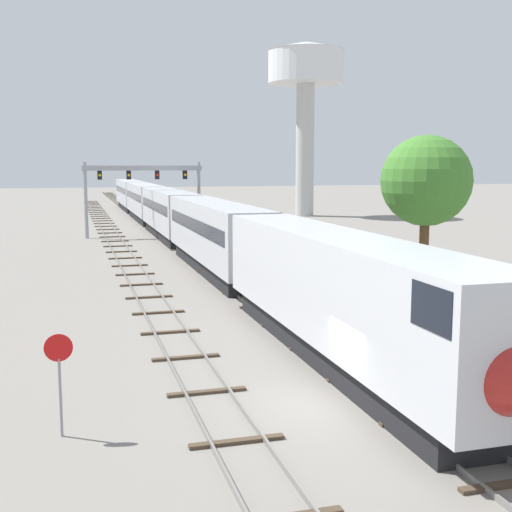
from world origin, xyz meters
TOP-DOWN VIEW (x-y plane):
  - ground_plane at (0.00, 0.00)m, footprint 400.00×400.00m
  - track_main at (2.00, 60.00)m, footprint 2.60×200.00m
  - track_near at (-3.50, 40.00)m, footprint 2.60×160.00m
  - passenger_train at (2.00, 48.16)m, footprint 3.04×108.87m
  - signal_gantry at (-0.25, 49.79)m, footprint 12.10×0.49m
  - water_tower at (25.13, 71.37)m, footprint 10.82×10.82m
  - stop_sign at (-8.00, -0.25)m, footprint 0.76×0.08m
  - trackside_tree_left at (12.29, 15.79)m, footprint 5.25×5.25m

SIDE VIEW (x-z plane):
  - ground_plane at x=0.00m, z-range 0.00..0.00m
  - track_main at x=2.00m, z-range -0.01..0.15m
  - track_near at x=-3.50m, z-range -0.01..0.15m
  - stop_sign at x=-8.00m, z-range 0.43..3.31m
  - passenger_train at x=2.00m, z-range 0.21..5.01m
  - signal_gantry at x=-0.25m, z-range 1.79..9.41m
  - trackside_tree_left at x=12.29m, z-range 1.87..10.94m
  - water_tower at x=25.13m, z-range 7.37..31.78m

